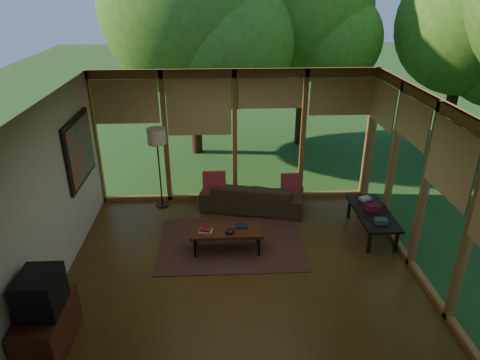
{
  "coord_description": "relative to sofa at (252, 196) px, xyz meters",
  "views": [
    {
      "loc": [
        -0.31,
        -5.6,
        4.16
      ],
      "look_at": [
        0.01,
        0.7,
        1.24
      ],
      "focal_mm": 32.0,
      "sensor_mm": 36.0,
      "label": 1
    }
  ],
  "objects": [
    {
      "name": "floor",
      "position": [
        -0.32,
        -2.0,
        -0.29
      ],
      "size": [
        5.5,
        5.5,
        0.0
      ],
      "primitive_type": "plane",
      "color": "brown",
      "rests_on": "ground"
    },
    {
      "name": "ceiling",
      "position": [
        -0.32,
        -2.0,
        2.41
      ],
      "size": [
        5.5,
        5.5,
        0.0
      ],
      "primitive_type": "plane",
      "rotation": [
        3.14,
        0.0,
        0.0
      ],
      "color": "silver",
      "rests_on": "ground"
    },
    {
      "name": "wall_left",
      "position": [
        -3.07,
        -2.0,
        1.06
      ],
      "size": [
        0.04,
        5.0,
        2.7
      ],
      "primitive_type": "cube",
      "color": "beige",
      "rests_on": "ground"
    },
    {
      "name": "wall_front",
      "position": [
        -0.32,
        -4.5,
        1.06
      ],
      "size": [
        5.5,
        0.04,
        2.7
      ],
      "primitive_type": "cube",
      "color": "beige",
      "rests_on": "ground"
    },
    {
      "name": "window_wall_back",
      "position": [
        -0.32,
        0.5,
        1.06
      ],
      "size": [
        5.5,
        0.12,
        2.7
      ],
      "primitive_type": "cube",
      "color": "#9F6931",
      "rests_on": "ground"
    },
    {
      "name": "window_wall_right",
      "position": [
        2.43,
        -2.0,
        1.06
      ],
      "size": [
        0.12,
        5.0,
        2.7
      ],
      "primitive_type": "cube",
      "color": "#9F6931",
      "rests_on": "ground"
    },
    {
      "name": "exterior_lawn",
      "position": [
        7.68,
        6.0,
        -0.3
      ],
      "size": [
        40.0,
        40.0,
        0.0
      ],
      "primitive_type": "plane",
      "color": "#295A21",
      "rests_on": "ground"
    },
    {
      "name": "tree_nw",
      "position": [
        -1.24,
        3.35,
        3.38
      ],
      "size": [
        4.35,
        4.35,
        5.85
      ],
      "color": "#321F12",
      "rests_on": "ground"
    },
    {
      "name": "tree_ne",
      "position": [
        1.64,
        3.89,
        3.34
      ],
      "size": [
        3.32,
        3.32,
        5.31
      ],
      "color": "#321F12",
      "rests_on": "ground"
    },
    {
      "name": "tree_far",
      "position": [
        5.38,
        2.97,
        2.95
      ],
      "size": [
        3.39,
        3.39,
        4.95
      ],
      "color": "#321F12",
      "rests_on": "ground"
    },
    {
      "name": "rug",
      "position": [
        -0.47,
        -1.27,
        -0.29
      ],
      "size": [
        2.5,
        1.77,
        0.01
      ],
      "primitive_type": "cube",
      "color": "brown",
      "rests_on": "floor"
    },
    {
      "name": "sofa",
      "position": [
        0.0,
        0.0,
        0.0
      ],
      "size": [
        2.13,
        1.21,
        0.58
      ],
      "primitive_type": "imported",
      "rotation": [
        0.0,
        0.0,
        2.91
      ],
      "color": "#3B2E1D",
      "rests_on": "floor"
    },
    {
      "name": "pillow_left",
      "position": [
        -0.75,
        -0.05,
        0.31
      ],
      "size": [
        0.45,
        0.24,
        0.47
      ],
      "primitive_type": "cube",
      "rotation": [
        -0.21,
        0.0,
        0.0
      ],
      "color": "maroon",
      "rests_on": "sofa"
    },
    {
      "name": "pillow_right",
      "position": [
        0.75,
        -0.05,
        0.28
      ],
      "size": [
        0.38,
        0.2,
        0.39
      ],
      "primitive_type": "cube",
      "rotation": [
        -0.21,
        0.0,
        0.0
      ],
      "color": "maroon",
      "rests_on": "sofa"
    },
    {
      "name": "ct_book_lower",
      "position": [
        -0.89,
        -1.54,
        0.15
      ],
      "size": [
        0.24,
        0.19,
        0.03
      ],
      "primitive_type": "cube",
      "rotation": [
        0.0,
        0.0,
        -0.15
      ],
      "color": "beige",
      "rests_on": "coffee_table"
    },
    {
      "name": "ct_book_upper",
      "position": [
        -0.89,
        -1.54,
        0.18
      ],
      "size": [
        0.21,
        0.18,
        0.03
      ],
      "primitive_type": "cube",
      "rotation": [
        0.0,
        0.0,
        -0.29
      ],
      "color": "maroon",
      "rests_on": "coffee_table"
    },
    {
      "name": "ct_book_side",
      "position": [
        -0.29,
        -1.41,
        0.15
      ],
      "size": [
        0.2,
        0.15,
        0.03
      ],
      "primitive_type": "cube",
      "rotation": [
        0.0,
        0.0,
        -0.01
      ],
      "color": "black",
      "rests_on": "coffee_table"
    },
    {
      "name": "ct_bowl",
      "position": [
        -0.49,
        -1.59,
        0.17
      ],
      "size": [
        0.16,
        0.16,
        0.07
      ],
      "primitive_type": "ellipsoid",
      "color": "black",
      "rests_on": "coffee_table"
    },
    {
      "name": "media_cabinet",
      "position": [
        -2.79,
        -3.48,
        0.01
      ],
      "size": [
        0.5,
        1.0,
        0.6
      ],
      "primitive_type": "cube",
      "color": "#502415",
      "rests_on": "floor"
    },
    {
      "name": "television",
      "position": [
        -2.77,
        -3.48,
        0.56
      ],
      "size": [
        0.45,
        0.55,
        0.5
      ],
      "primitive_type": "cube",
      "color": "black",
      "rests_on": "media_cabinet"
    },
    {
      "name": "console_book_a",
      "position": [
        2.08,
        -1.45,
        0.2
      ],
      "size": [
        0.22,
        0.17,
        0.08
      ],
      "primitive_type": "cube",
      "rotation": [
        0.0,
        0.0,
        -0.08
      ],
      "color": "#355E54",
      "rests_on": "side_console"
    },
    {
      "name": "console_book_b",
      "position": [
        2.08,
        -1.0,
        0.22
      ],
      "size": [
        0.26,
        0.2,
        0.11
      ],
      "primitive_type": "cube",
      "rotation": [
        0.0,
        0.0,
        0.14
      ],
      "color": "maroon",
      "rests_on": "side_console"
    },
    {
      "name": "console_book_c",
      "position": [
        2.08,
        -0.6,
        0.19
      ],
      "size": [
        0.24,
        0.21,
        0.05
      ],
      "primitive_type": "cube",
      "rotation": [
        0.0,
        0.0,
        0.43
      ],
      "color": "beige",
      "rests_on": "side_console"
    },
    {
      "name": "floor_lamp",
      "position": [
        -1.83,
        0.22,
        1.11
      ],
      "size": [
        0.36,
        0.36,
        1.65
      ],
      "color": "black",
      "rests_on": "floor"
    },
    {
      "name": "coffee_table",
      "position": [
        -0.54,
        -1.49,
        0.1
      ],
      "size": [
        1.2,
        0.5,
        0.43
      ],
      "color": "#502415",
      "rests_on": "floor"
    },
    {
      "name": "side_console",
      "position": [
        2.08,
        -1.05,
        0.12
      ],
      "size": [
        0.6,
        1.4,
        0.46
      ],
      "color": "black",
      "rests_on": "floor"
    },
    {
      "name": "wall_painting",
      "position": [
        -3.04,
        -0.6,
        1.26
      ],
      "size": [
        0.06,
        1.35,
        1.15
      ],
      "color": "black",
      "rests_on": "wall_left"
    }
  ]
}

